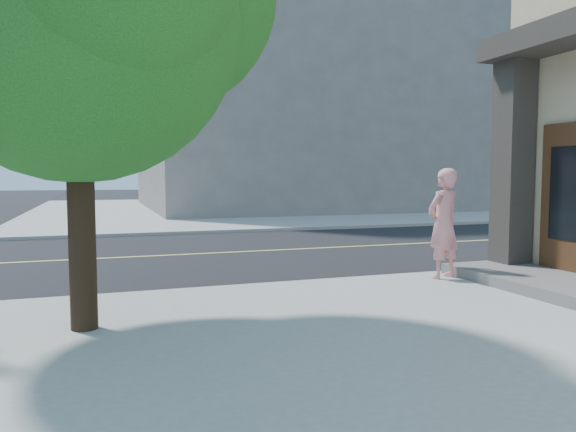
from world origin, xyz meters
name	(u,v)px	position (x,y,z in m)	size (l,w,h in m)	color
sidewalk_ne	(297,207)	(13.50, 21.50, 0.06)	(29.00, 25.00, 0.12)	#999996
filler_ne	(302,88)	(14.00, 22.00, 7.12)	(18.00, 16.00, 14.00)	slate
man_on_phone	(443,223)	(8.13, -0.62, 1.09)	(0.70, 0.46, 1.93)	pink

